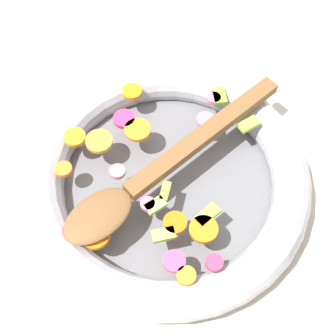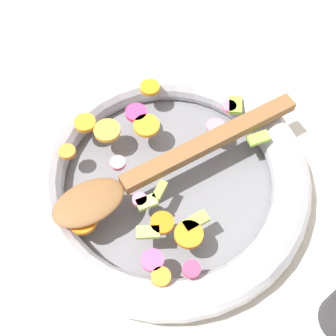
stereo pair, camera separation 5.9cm
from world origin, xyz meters
name	(u,v)px [view 2 (the right image)]	position (x,y,z in m)	size (l,w,h in m)	color
ground_plane	(168,187)	(0.00, 0.00, 0.00)	(4.00, 4.00, 0.00)	beige
skillet	(168,179)	(0.00, 0.00, 0.02)	(0.37, 0.37, 0.05)	slate
chopped_vegetables	(146,171)	(0.03, 0.01, 0.05)	(0.28, 0.30, 0.01)	orange
wooden_spoon	(155,169)	(0.01, 0.01, 0.06)	(0.30, 0.23, 0.01)	brown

